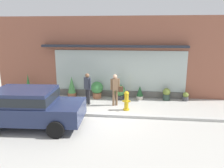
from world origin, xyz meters
TOP-DOWN VIEW (x-y plane):
  - ground_plane at (0.00, 0.00)m, footprint 60.00×60.00m
  - curb_strip at (0.00, -0.20)m, footprint 14.00×0.24m
  - storefront at (0.01, 3.18)m, footprint 14.00×0.81m
  - fire_hydrant at (0.87, 0.74)m, footprint 0.38×0.35m
  - pedestrian_with_handbag at (0.27, 1.38)m, footprint 0.64×0.31m
  - pedestrian_passerby at (-1.19, 1.43)m, footprint 0.42×0.36m
  - parked_car_navy at (-2.90, -1.58)m, footprint 4.24×2.26m
  - potted_plant_doorstep at (1.52, 2.55)m, footprint 0.40×0.40m
  - potted_plant_trailing_edge at (-0.90, 2.55)m, footprint 0.69×0.69m
  - potted_plant_near_hydrant at (2.99, 2.60)m, footprint 0.41×0.41m
  - potted_plant_low_front at (0.38, 2.56)m, footprint 0.64×0.64m
  - potted_plant_by_entrance at (-4.95, 2.48)m, footprint 0.32×0.32m
  - potted_plant_corner_tall at (4.03, 2.61)m, footprint 0.32×0.32m
  - potted_plant_window_right at (-2.41, 2.66)m, footprint 0.51×0.51m

SIDE VIEW (x-z plane):
  - ground_plane at x=0.00m, z-range 0.00..0.00m
  - curb_strip at x=0.00m, z-range 0.00..0.12m
  - potted_plant_corner_tall at x=4.03m, z-range -0.01..0.48m
  - potted_plant_near_hydrant at x=2.99m, z-range 0.02..0.70m
  - potted_plant_doorstep at x=1.52m, z-range -0.02..0.76m
  - potted_plant_low_front at x=0.38m, z-range 0.02..0.80m
  - fire_hydrant at x=0.87m, z-range 0.00..0.95m
  - potted_plant_trailing_edge at x=-0.90m, z-range 0.05..1.00m
  - potted_plant_window_right at x=-2.41m, z-range -0.02..1.16m
  - potted_plant_by_entrance at x=-4.95m, z-range -0.03..1.30m
  - parked_car_navy at x=-2.90m, z-range 0.11..1.65m
  - pedestrian_with_handbag at x=0.27m, z-range 0.13..1.76m
  - pedestrian_passerby at x=-1.19m, z-range 0.15..1.78m
  - storefront at x=0.01m, z-range -0.05..4.50m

